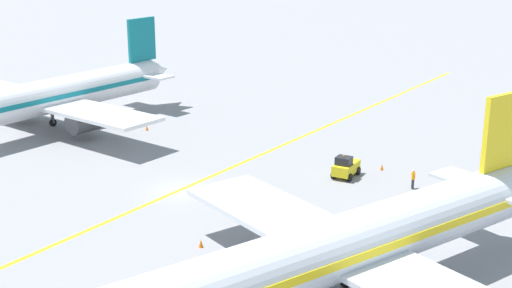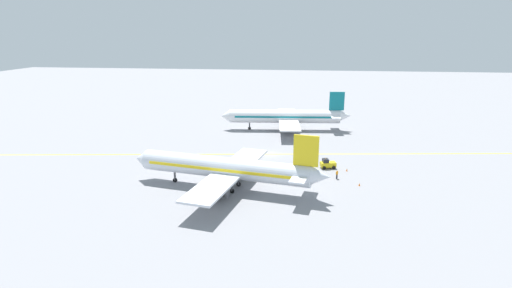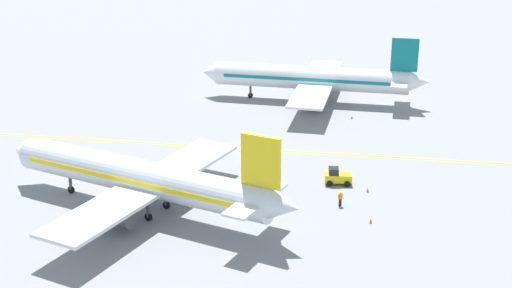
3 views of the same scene
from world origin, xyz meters
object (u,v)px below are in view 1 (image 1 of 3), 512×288
at_px(ground_crew_worker, 413,178).
at_px(traffic_cone_mid_apron, 147,128).
at_px(baggage_tug_white, 346,167).
at_px(traffic_cone_near_nose, 382,167).
at_px(traffic_cone_far_edge, 201,243).
at_px(traffic_cone_by_wingtip, 468,183).
at_px(airplane_at_gate, 347,246).
at_px(airplane_adjacent_stand, 47,98).

distance_m(ground_crew_worker, traffic_cone_mid_apron, 30.12).
height_order(baggage_tug_white, traffic_cone_near_nose, baggage_tug_white).
distance_m(baggage_tug_white, traffic_cone_far_edge, 18.16).
height_order(traffic_cone_near_nose, traffic_cone_by_wingtip, same).
distance_m(traffic_cone_mid_apron, traffic_cone_far_edge, 29.76).
xyz_separation_m(airplane_at_gate, traffic_cone_by_wingtip, (4.17, -22.88, -3.43)).
relative_size(ground_crew_worker, traffic_cone_near_nose, 3.05).
bearing_deg(traffic_cone_near_nose, traffic_cone_far_edge, 90.01).
bearing_deg(airplane_adjacent_stand, baggage_tug_white, -162.30).
height_order(airplane_at_gate, airplane_adjacent_stand, same).
bearing_deg(traffic_cone_by_wingtip, airplane_adjacent_stand, 20.67).
relative_size(airplane_at_gate, traffic_cone_far_edge, 64.34).
bearing_deg(traffic_cone_mid_apron, ground_crew_worker, -172.42).
distance_m(airplane_at_gate, traffic_cone_far_edge, 12.22).
relative_size(baggage_tug_white, traffic_cone_far_edge, 5.96).
distance_m(traffic_cone_near_nose, traffic_cone_far_edge, 21.78).
bearing_deg(traffic_cone_near_nose, airplane_at_gate, 118.71).
relative_size(airplane_at_gate, traffic_cone_near_nose, 64.34).
xyz_separation_m(ground_crew_worker, traffic_cone_by_wingtip, (-3.07, -3.71, -0.63)).
bearing_deg(ground_crew_worker, baggage_tug_white, 13.92).
bearing_deg(airplane_adjacent_stand, traffic_cone_by_wingtip, -159.33).
bearing_deg(traffic_cone_mid_apron, baggage_tug_white, -173.98).
bearing_deg(traffic_cone_mid_apron, traffic_cone_near_nose, -166.23).
height_order(traffic_cone_by_wingtip, traffic_cone_far_edge, same).
xyz_separation_m(airplane_at_gate, ground_crew_worker, (7.24, -19.16, -2.80)).
bearing_deg(airplane_at_gate, traffic_cone_mid_apron, -22.28).
bearing_deg(ground_crew_worker, airplane_adjacent_stand, 17.11).
bearing_deg(traffic_cone_near_nose, airplane_adjacent_stand, 22.79).
xyz_separation_m(ground_crew_worker, traffic_cone_near_nose, (4.49, -2.24, -0.63)).
xyz_separation_m(ground_crew_worker, traffic_cone_far_edge, (4.48, 19.53, -0.63)).
distance_m(airplane_adjacent_stand, traffic_cone_mid_apron, 10.67).
xyz_separation_m(airplane_adjacent_stand, baggage_tug_white, (-31.00, -9.89, -2.81)).
bearing_deg(traffic_cone_far_edge, traffic_cone_near_nose, -89.99).
xyz_separation_m(traffic_cone_near_nose, traffic_cone_by_wingtip, (-7.56, -1.47, 0.00)).
distance_m(airplane_adjacent_stand, traffic_cone_by_wingtip, 42.73).
bearing_deg(baggage_tug_white, airplane_at_gate, 126.28).
distance_m(ground_crew_worker, traffic_cone_by_wingtip, 4.86).
distance_m(airplane_at_gate, traffic_cone_mid_apron, 40.22).
distance_m(traffic_cone_near_nose, traffic_cone_mid_apron, 26.11).
bearing_deg(traffic_cone_mid_apron, traffic_cone_by_wingtip, -166.86).
relative_size(airplane_at_gate, traffic_cone_mid_apron, 64.34).
distance_m(traffic_cone_mid_apron, traffic_cone_by_wingtip, 33.80).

